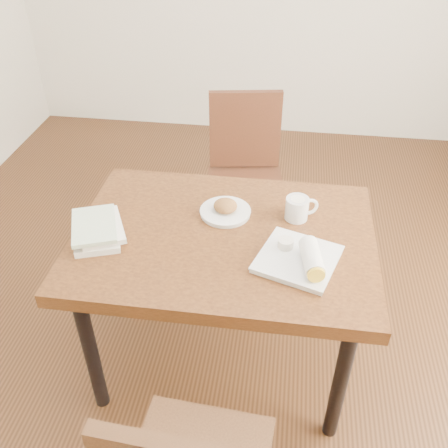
# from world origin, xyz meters

# --- Properties ---
(ground) EXTENTS (4.00, 5.00, 0.01)m
(ground) POSITION_xyz_m (0.00, 0.00, -0.01)
(ground) COLOR #472814
(ground) RESTS_ON ground
(room_walls) EXTENTS (4.02, 5.02, 2.80)m
(room_walls) POSITION_xyz_m (0.00, 0.00, 1.63)
(room_walls) COLOR silver
(room_walls) RESTS_ON ground
(table) EXTENTS (1.21, 0.88, 0.75)m
(table) POSITION_xyz_m (0.00, 0.00, 0.67)
(table) COLOR brown
(table) RESTS_ON ground
(chair_far) EXTENTS (0.48, 0.48, 0.95)m
(chair_far) POSITION_xyz_m (-0.00, 0.87, 0.55)
(chair_far) COLOR #421E13
(chair_far) RESTS_ON ground
(plate_scone) EXTENTS (0.22, 0.22, 0.07)m
(plate_scone) POSITION_xyz_m (-0.01, 0.14, 0.77)
(plate_scone) COLOR white
(plate_scone) RESTS_ON table
(coffee_mug) EXTENTS (0.14, 0.10, 0.10)m
(coffee_mug) POSITION_xyz_m (0.29, 0.15, 0.80)
(coffee_mug) COLOR white
(coffee_mug) RESTS_ON table
(plate_burrito) EXTENTS (0.35, 0.35, 0.09)m
(plate_burrito) POSITION_xyz_m (0.31, -0.14, 0.78)
(plate_burrito) COLOR white
(plate_burrito) RESTS_ON table
(book_stack) EXTENTS (0.27, 0.30, 0.07)m
(book_stack) POSITION_xyz_m (-0.49, -0.08, 0.78)
(book_stack) COLOR white
(book_stack) RESTS_ON table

